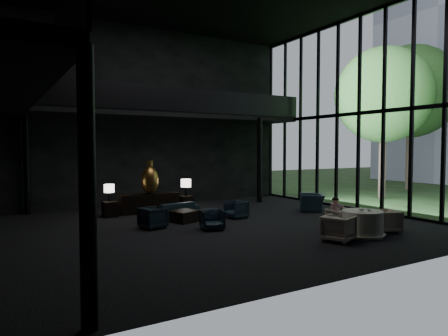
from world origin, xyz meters
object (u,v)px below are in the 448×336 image
sofa (174,208)px  dining_table (362,225)px  dining_chair_east (386,220)px  child (335,207)px  coffee_table (184,216)px  window_armchair (312,200)px  table_lamp_right (186,184)px  console (149,203)px  side_table_right (186,203)px  lounge_armchair_south (212,220)px  lounge_armchair_east (236,209)px  table_lamp_left (109,189)px  dining_chair_north (342,219)px  dining_chair_west (338,227)px  side_table_left (110,209)px  lounge_armchair_west (153,217)px  bronze_urn (150,180)px

sofa → dining_table: bearing=108.8°
dining_chair_east → child: size_ratio=1.21×
sofa → coffee_table: (-0.11, -1.11, -0.13)m
window_armchair → dining_chair_east: (-0.86, -4.21, -0.10)m
table_lamp_right → sofa: bearing=-129.6°
console → dining_table: bearing=-61.5°
console → side_table_right: 1.60m
lounge_armchair_south → child: (3.30, -2.00, 0.43)m
lounge_armchair_east → lounge_armchair_south: bearing=-59.7°
table_lamp_left → dining_chair_north: size_ratio=0.84×
window_armchair → dining_chair_west: size_ratio=1.32×
side_table_left → lounge_armchair_west: bearing=-77.2°
window_armchair → lounge_armchair_west: bearing=-51.8°
dining_table → bronze_urn: bearing=118.8°
bronze_urn → table_lamp_right: size_ratio=1.87×
side_table_left → dining_chair_west: size_ratio=0.71×
sofa → lounge_armchair_south: sofa is taller
dining_chair_west → lounge_armchair_east: bearing=-14.5°
table_lamp_left → side_table_right: size_ratio=1.11×
coffee_table → dining_chair_north: size_ratio=1.16×
sofa → dining_table: size_ratio=1.29×
table_lamp_left → child: 8.20m
lounge_armchair_east → dining_table: (1.59, -4.41, 0.01)m
console → dining_table: 8.20m
child → dining_chair_west: bearing=47.5°
side_table_left → lounge_armchair_east: size_ratio=0.90×
table_lamp_right → dining_chair_east: table_lamp_right is taller
table_lamp_left → child: (5.46, -6.10, -0.29)m
lounge_armchair_east → dining_chair_east: (2.69, -4.35, 0.04)m
bronze_urn → side_table_left: (-1.60, -0.09, -1.03)m
side_table_right → dining_chair_north: 6.78m
dining_table → lounge_armchair_south: bearing=137.9°
window_armchair → side_table_right: bearing=-86.8°
side_table_left → window_armchair: window_armchair is taller
table_lamp_left → dining_table: bearing=-52.3°
dining_chair_west → child: child is taller
lounge_armchair_south → dining_chair_north: dining_chair_north is taller
dining_chair_west → sofa: bearing=0.6°
coffee_table → side_table_right: bearing=63.2°
child → table_lamp_right: bearing=-69.9°
dining_chair_north → dining_chair_west: bearing=47.2°
table_lamp_right → coffee_table: size_ratio=0.79×
child → dining_table: bearing=92.9°
lounge_armchair_east → dining_chair_north: 3.93m
side_table_right → dining_chair_east: size_ratio=0.80×
lounge_armchair_east → dining_chair_east: dining_chair_east is taller
coffee_table → console: bearing=98.6°
side_table_left → dining_chair_west: 8.40m
console → side_table_left: console is taller
dining_chair_east → table_lamp_left: bearing=-116.3°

